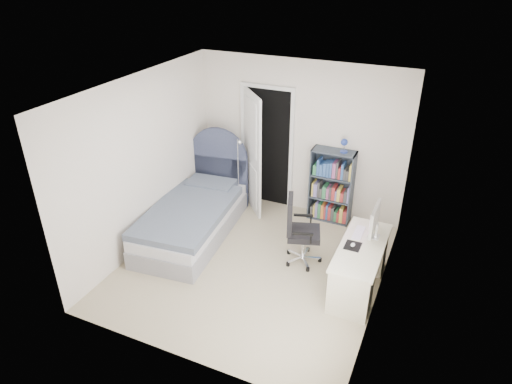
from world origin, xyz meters
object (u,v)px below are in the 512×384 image
at_px(nightstand, 226,178).
at_px(desk, 360,265).
at_px(bookcase, 332,188).
at_px(floor_lamp, 239,182).
at_px(bed, 195,215).
at_px(office_chair, 298,227).

distance_m(nightstand, desk, 3.05).
bearing_deg(bookcase, nightstand, -178.17).
bearing_deg(desk, floor_lamp, 152.98).
relative_size(bed, nightstand, 3.82).
distance_m(nightstand, office_chair, 2.15).
height_order(bed, bookcase, bookcase).
relative_size(nightstand, bookcase, 0.42).
relative_size(nightstand, desk, 0.45).
distance_m(bed, nightstand, 1.19).
bearing_deg(bed, office_chair, -1.78).
bearing_deg(office_chair, bed, 178.22).
xyz_separation_m(floor_lamp, bookcase, (1.47, 0.36, 0.03)).
bearing_deg(office_chair, desk, -13.79).
bearing_deg(office_chair, bookcase, 85.27).
xyz_separation_m(nightstand, desk, (2.68, -1.46, -0.04)).
relative_size(nightstand, floor_lamp, 0.47).
distance_m(bed, desk, 2.62).
bearing_deg(bookcase, desk, -61.84).
bearing_deg(nightstand, desk, -28.60).
relative_size(desk, office_chair, 1.33).
xyz_separation_m(nightstand, office_chair, (1.76, -1.23, 0.15)).
distance_m(bed, floor_lamp, 0.97).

